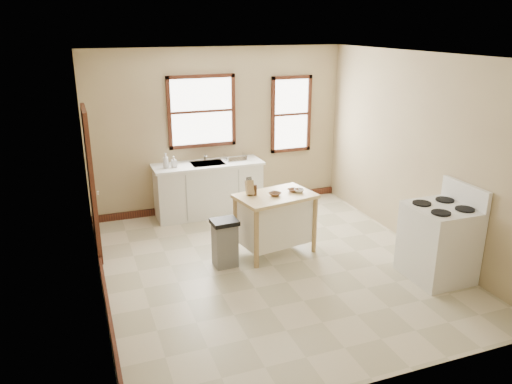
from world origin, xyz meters
TOP-DOWN VIEW (x-y plane):
  - floor at (0.00, 0.00)m, footprint 5.00×5.00m
  - ceiling at (0.00, 0.00)m, footprint 5.00×5.00m
  - wall_back at (0.00, 2.50)m, footprint 4.50×0.04m
  - wall_left at (-2.25, 0.00)m, footprint 0.04×5.00m
  - wall_right at (2.25, 0.00)m, footprint 0.04×5.00m
  - window_main at (-0.30, 2.48)m, footprint 1.17×0.06m
  - window_side at (1.35, 2.48)m, footprint 0.77×0.06m
  - door_left at (-2.21, 1.30)m, footprint 0.06×0.90m
  - baseboard_back at (0.00, 2.47)m, footprint 4.50×0.04m
  - baseboard_left at (-2.22, 0.00)m, footprint 0.04×5.00m
  - sink_counter at (-0.30, 2.20)m, footprint 1.86×0.62m
  - faucet at (-0.30, 2.38)m, footprint 0.03×0.03m
  - soap_bottle_a at (-1.01, 2.16)m, footprint 0.12×0.12m
  - soap_bottle_b at (-0.88, 2.15)m, footprint 0.09×0.09m
  - dish_rack at (0.20, 2.22)m, footprint 0.37×0.28m
  - kitchen_island at (0.20, 0.41)m, footprint 1.18×0.87m
  - knife_block at (-0.14, 0.53)m, footprint 0.10×0.10m
  - pepper_grinder at (-0.08, 0.48)m, footprint 0.05×0.05m
  - bowl_a at (0.18, 0.38)m, footprint 0.23×0.23m
  - bowl_b at (0.49, 0.45)m, footprint 0.19×0.19m
  - bowl_c at (0.55, 0.39)m, footprint 0.15×0.15m
  - trash_bin at (-0.61, 0.24)m, footprint 0.36×0.31m
  - gas_stove at (1.88, -1.02)m, footprint 0.78×0.80m

SIDE VIEW (x-z plane):
  - floor at x=0.00m, z-range 0.00..0.00m
  - baseboard_back at x=0.00m, z-range 0.00..0.12m
  - baseboard_left at x=-2.22m, z-range 0.00..0.12m
  - trash_bin at x=-0.61m, z-range 0.00..0.67m
  - kitchen_island at x=0.20m, z-range 0.00..0.88m
  - sink_counter at x=-0.30m, z-range 0.00..0.92m
  - gas_stove at x=1.88m, z-range 0.00..1.25m
  - bowl_b at x=0.49m, z-range 0.88..0.92m
  - bowl_a at x=0.18m, z-range 0.88..0.92m
  - bowl_c at x=0.55m, z-range 0.88..0.93m
  - pepper_grinder at x=-0.08m, z-range 0.88..1.03m
  - dish_rack at x=0.20m, z-range 0.92..1.01m
  - knife_block at x=-0.14m, z-range 0.88..1.08m
  - soap_bottle_b at x=-0.88m, z-range 0.92..1.10m
  - faucet at x=-0.30m, z-range 0.92..1.14m
  - soap_bottle_a at x=-1.01m, z-range 0.92..1.17m
  - door_left at x=-2.21m, z-range 0.00..2.10m
  - wall_back at x=0.00m, z-range 0.00..2.80m
  - wall_left at x=-2.25m, z-range 0.00..2.80m
  - wall_right at x=2.25m, z-range 0.00..2.80m
  - window_side at x=1.35m, z-range 0.92..2.29m
  - window_main at x=-0.30m, z-range 1.14..2.36m
  - ceiling at x=0.00m, z-range 2.80..2.80m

